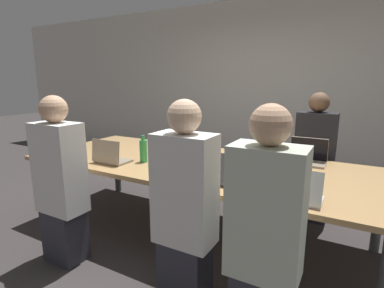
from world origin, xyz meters
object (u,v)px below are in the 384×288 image
laptop_near_left (110,156)px  person_near_left (61,184)px  cup_near_right (263,187)px  cup_near_left (99,154)px  laptop_far_right (308,156)px  bottle_near_left (143,151)px  laptop_near_right (297,192)px  person_far_right (314,160)px  person_near_right (264,235)px  person_near_midright (185,209)px  cup_near_midright (245,183)px  stapler (167,158)px  bottle_near_midright (256,174)px  laptop_near_midright (215,174)px

laptop_near_left → person_near_left: (-0.05, -0.51, -0.13)m
cup_near_right → person_near_left: size_ratio=0.06×
cup_near_left → laptop_far_right: laptop_far_right is taller
person_near_left → bottle_near_left: bearing=-113.8°
laptop_near_right → bottle_near_left: (-1.49, 0.29, 0.05)m
person_near_left → person_far_right: size_ratio=1.01×
person_near_right → cup_near_left: size_ratio=16.59×
person_near_right → laptop_near_left: person_near_right is taller
person_near_midright → person_far_right: bearing=-107.9°
cup_near_midright → laptop_near_left: (-1.36, 0.01, 0.03)m
cup_near_right → bottle_near_left: (-1.25, 0.24, 0.07)m
person_near_right → laptop_near_left: 1.74m
person_near_right → laptop_far_right: size_ratio=4.18×
bottle_near_left → person_far_right: person_far_right is taller
laptop_near_left → cup_near_left: size_ratio=3.85×
person_near_right → stapler: person_near_right is taller
person_near_right → bottle_near_left: (-1.40, 0.72, 0.17)m
person_near_midright → laptop_near_left: bearing=-21.7°
cup_near_midright → bottle_near_midright: bottle_near_midright is taller
cup_near_right → stapler: cup_near_right is taller
cup_near_midright → bottle_near_left: (-1.10, 0.20, 0.07)m
cup_near_right → bottle_near_midright: (-0.10, 0.15, 0.04)m
cup_near_left → person_far_right: 2.29m
laptop_near_left → person_near_right: bearing=162.5°
cup_near_midright → laptop_far_right: laptop_far_right is taller
person_near_midright → laptop_far_right: bearing=-112.4°
laptop_near_midright → person_near_left: 1.28m
laptop_near_left → person_near_left: person_near_left is taller
cup_near_right → laptop_far_right: laptop_far_right is taller
cup_near_midright → cup_near_right: bearing=-15.9°
laptop_near_left → laptop_far_right: size_ratio=0.97×
laptop_near_right → person_far_right: person_far_right is taller
laptop_near_right → laptop_near_left: size_ratio=0.94×
cup_near_left → laptop_far_right: 2.08m
person_near_midright → person_near_left: bearing=3.9°
person_far_right → cup_near_midright: bearing=-102.8°
laptop_near_left → cup_near_left: 0.27m
laptop_near_midright → cup_near_left: size_ratio=4.10×
bottle_near_left → person_far_right: size_ratio=0.19×
person_near_left → cup_near_left: size_ratio=16.56×
laptop_near_midright → person_near_left: person_near_left is taller
laptop_near_midright → cup_near_midright: bearing=178.8°
laptop_near_right → bottle_near_midright: 0.39m
laptop_near_midright → laptop_far_right: laptop_far_right is taller
cup_near_midright → person_near_left: bearing=-160.5°
laptop_near_right → cup_near_right: bearing=-10.3°
laptop_near_midright → cup_near_midright: (0.25, -0.00, -0.03)m
person_near_right → laptop_near_right: bearing=-101.7°
cup_near_right → person_near_midright: bearing=-137.1°
person_near_midright → bottle_near_midright: 0.63m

